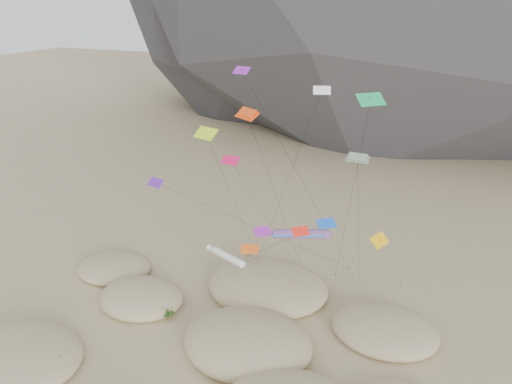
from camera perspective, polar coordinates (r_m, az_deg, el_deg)
ground at (r=53.80m, az=-4.83°, el=-19.84°), size 500.00×500.00×0.00m
dunes at (r=56.50m, az=-3.55°, el=-16.47°), size 50.71×38.30×4.00m
dune_grass at (r=56.28m, az=-4.61°, el=-16.54°), size 42.82×26.85×1.49m
kite_stakes at (r=71.10m, az=6.11°, el=-8.34°), size 22.65×2.95×0.30m
rainbow_tube_kite at (r=55.43m, az=4.73°, el=-4.80°), size 7.85×11.87×11.82m
white_tube_kite at (r=54.27m, az=-3.40°, el=-7.33°), size 5.86×16.29×9.95m
orange_parafoil at (r=51.57m, az=-0.96°, el=8.70°), size 3.62×15.11×24.79m
multi_parafoil at (r=53.20m, az=11.55°, el=3.64°), size 2.44×8.47×20.18m
delta_kites at (r=52.25m, az=2.55°, el=2.14°), size 26.83×19.11×28.39m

